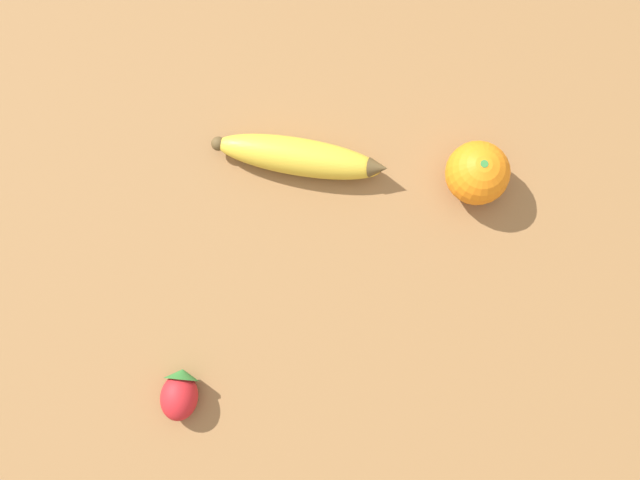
{
  "coord_description": "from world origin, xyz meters",
  "views": [
    {
      "loc": [
        -0.01,
        -0.1,
        0.88
      ],
      "look_at": [
        0.02,
        0.06,
        0.03
      ],
      "focal_mm": 42.0,
      "sensor_mm": 36.0,
      "label": 1
    }
  ],
  "objects": [
    {
      "name": "banana",
      "position": [
        0.01,
        0.16,
        0.02
      ],
      "size": [
        0.21,
        0.11,
        0.04
      ],
      "rotation": [
        0.0,
        0.0,
        5.93
      ],
      "color": "gold",
      "rests_on": "ground_plane"
    },
    {
      "name": "strawberry",
      "position": [
        -0.17,
        -0.09,
        0.02
      ],
      "size": [
        0.06,
        0.07,
        0.04
      ],
      "rotation": [
        0.0,
        0.0,
        1.29
      ],
      "color": "red",
      "rests_on": "ground_plane"
    },
    {
      "name": "orange",
      "position": [
        0.21,
        0.1,
        0.04
      ],
      "size": [
        0.08,
        0.08,
        0.08
      ],
      "color": "orange",
      "rests_on": "ground_plane"
    },
    {
      "name": "ground_plane",
      "position": [
        0.0,
        0.0,
        0.0
      ],
      "size": [
        3.0,
        3.0,
        0.0
      ],
      "primitive_type": "plane",
      "color": "olive"
    }
  ]
}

